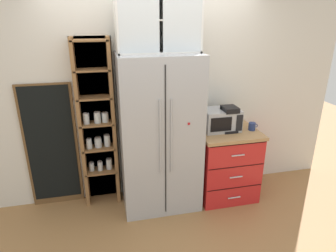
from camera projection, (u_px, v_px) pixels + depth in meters
ground_plane at (161, 203)px, 3.75m from camera, size 10.60×10.60×0.00m
wall_back_cream at (154, 97)px, 3.66m from camera, size 4.91×0.10×2.55m
refrigerator at (160, 134)px, 3.45m from camera, size 0.91×0.65×1.86m
pantry_shelf_column at (97, 125)px, 3.51m from camera, size 0.46×0.26×2.02m
counter_cabinet at (225, 163)px, 3.80m from camera, size 0.75×0.67×0.90m
microwave at (221, 120)px, 3.62m from camera, size 0.44×0.33×0.26m
coffee_maker at (228, 118)px, 3.59m from camera, size 0.17×0.20×0.31m
mug_navy at (252, 126)px, 3.63m from camera, size 0.12×0.09×0.10m
mug_red at (229, 128)px, 3.60m from camera, size 0.12×0.09×0.08m
bottle_clear at (226, 121)px, 3.66m from camera, size 0.06×0.06×0.25m
upper_cabinet at (158, 20)px, 3.05m from camera, size 0.87×0.32×0.66m
chalkboard_menu at (52, 147)px, 3.51m from camera, size 0.60×0.04×1.53m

